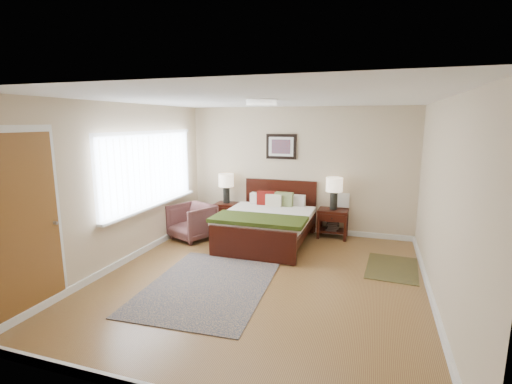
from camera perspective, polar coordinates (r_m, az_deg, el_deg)
floor at (r=5.45m, az=0.78°, el=-13.18°), size 5.00×5.00×0.00m
back_wall at (r=7.47m, az=6.51°, el=3.31°), size 4.50×0.04×2.50m
front_wall at (r=2.86m, az=-14.38°, el=-9.29°), size 4.50×0.04×2.50m
left_wall at (r=6.12m, az=-19.76°, el=1.08°), size 0.04×5.00×2.50m
right_wall at (r=4.92m, az=26.75°, el=-1.70°), size 0.04×5.00×2.50m
ceiling at (r=4.99m, az=0.85°, el=14.07°), size 4.50×5.00×0.02m
window at (r=6.63m, az=-15.78°, el=3.13°), size 0.11×2.72×1.32m
door at (r=4.91m, az=-31.97°, el=-4.37°), size 0.06×1.00×2.18m
ceil_fixture at (r=4.99m, az=0.85°, el=13.67°), size 0.44×0.44×0.08m
bed at (r=6.80m, az=1.87°, el=-4.01°), size 1.59×1.91×1.03m
wall_art at (r=7.47m, az=3.89°, el=6.98°), size 0.62×0.05×0.50m
nightstand_left at (r=7.81m, az=-4.60°, el=-2.57°), size 0.45×0.40×0.53m
nightstand_right at (r=7.30m, az=11.73°, el=-4.28°), size 0.56×0.42×0.56m
lamp_left at (r=7.72m, az=-4.60°, el=1.36°), size 0.31×0.31×0.61m
lamp_right at (r=7.17m, az=11.94°, el=0.63°), size 0.31×0.31×0.61m
armchair at (r=7.18m, az=-9.84°, el=-4.54°), size 0.95×0.97×0.67m
rug_persian at (r=5.27m, az=-7.33°, el=-14.06°), size 1.70×2.32×0.01m
rug_navy at (r=6.17m, az=20.19°, el=-10.89°), size 0.81×1.15×0.01m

